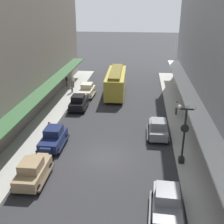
# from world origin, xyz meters

# --- Properties ---
(ground_plane) EXTENTS (200.00, 200.00, 0.00)m
(ground_plane) POSITION_xyz_m (0.00, 0.00, 0.00)
(ground_plane) COLOR #2D2D30
(sidewalk_left) EXTENTS (3.00, 60.00, 0.15)m
(sidewalk_left) POSITION_xyz_m (-7.50, 0.00, 0.07)
(sidewalk_left) COLOR #A8A59E
(sidewalk_left) RESTS_ON ground
(sidewalk_right) EXTENTS (3.00, 60.00, 0.15)m
(sidewalk_right) POSITION_xyz_m (7.50, 0.00, 0.07)
(sidewalk_right) COLOR #A8A59E
(sidewalk_right) RESTS_ON ground
(parked_car_0) EXTENTS (2.18, 4.28, 1.84)m
(parked_car_0) POSITION_xyz_m (-4.67, 11.00, 0.94)
(parked_car_0) COLOR black
(parked_car_0) RESTS_ON ground
(parked_car_1) EXTENTS (2.18, 4.27, 1.84)m
(parked_car_1) POSITION_xyz_m (-4.77, -3.89, 0.94)
(parked_car_1) COLOR #997F5B
(parked_car_1) RESTS_ON ground
(parked_car_2) EXTENTS (2.31, 4.32, 1.84)m
(parked_car_2) POSITION_xyz_m (4.75, -6.46, 0.94)
(parked_car_2) COLOR slate
(parked_car_2) RESTS_ON ground
(parked_car_3) EXTENTS (2.16, 4.27, 1.84)m
(parked_car_3) POSITION_xyz_m (4.70, 4.47, 0.94)
(parked_car_3) COLOR slate
(parked_car_3) RESTS_ON ground
(parked_car_4) EXTENTS (2.14, 4.26, 1.84)m
(parked_car_4) POSITION_xyz_m (-4.87, 1.38, 0.94)
(parked_car_4) COLOR #19234C
(parked_car_4) RESTS_ON ground
(parked_car_5) EXTENTS (2.25, 4.30, 1.84)m
(parked_car_5) POSITION_xyz_m (-4.58, 15.82, 0.94)
(parked_car_5) COLOR beige
(parked_car_5) RESTS_ON ground
(streetcar) EXTENTS (2.78, 9.67, 3.46)m
(streetcar) POSITION_xyz_m (-0.68, 17.30, 1.90)
(streetcar) COLOR gold
(streetcar) RESTS_ON ground
(lamp_post_with_clock) EXTENTS (1.42, 0.44, 5.16)m
(lamp_post_with_clock) POSITION_xyz_m (6.40, -0.34, 2.99)
(lamp_post_with_clock) COLOR black
(lamp_post_with_clock) RESTS_ON sidewalk_right
(fire_hydrant) EXTENTS (0.24, 0.24, 0.82)m
(fire_hydrant) POSITION_xyz_m (-6.35, 4.68, 0.56)
(fire_hydrant) COLOR #B21E19
(fire_hydrant) RESTS_ON sidewalk_left
(pedestrian_0) EXTENTS (0.36, 0.24, 1.64)m
(pedestrian_0) POSITION_xyz_m (7.04, 10.16, 0.99)
(pedestrian_0) COLOR #4C4238
(pedestrian_0) RESTS_ON sidewalk_right
(pedestrian_2) EXTENTS (0.36, 0.24, 1.64)m
(pedestrian_2) POSITION_xyz_m (-7.40, 19.58, 0.99)
(pedestrian_2) COLOR #2D2D33
(pedestrian_2) RESTS_ON sidewalk_left
(pedestrian_3) EXTENTS (0.36, 0.28, 1.67)m
(pedestrian_3) POSITION_xyz_m (-6.95, 16.99, 1.01)
(pedestrian_3) COLOR slate
(pedestrian_3) RESTS_ON sidewalk_left
(pedestrian_4) EXTENTS (0.36, 0.24, 1.64)m
(pedestrian_4) POSITION_xyz_m (-8.52, 19.93, 0.99)
(pedestrian_4) COLOR #4C4238
(pedestrian_4) RESTS_ON sidewalk_left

